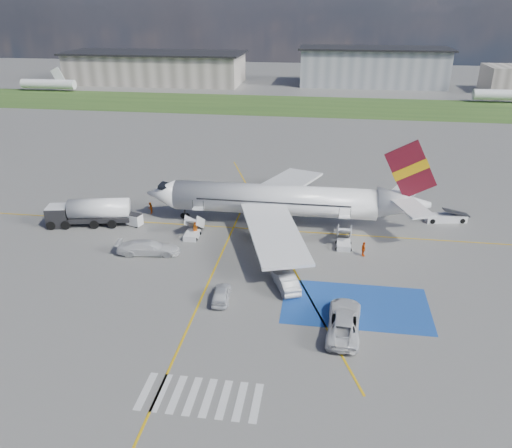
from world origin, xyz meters
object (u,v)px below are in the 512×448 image
Objects in this scene: van_white_a at (344,318)px; van_white_b at (148,246)px; airliner at (286,200)px; car_silver_b at (286,281)px; gpu_cart at (134,220)px; fuel_tanker at (90,214)px; car_silver_a at (221,294)px; belt_loader at (446,218)px.

van_white_a is 1.12× the size of van_white_b.
van_white_b is at bearing -144.45° from airliner.
van_white_a reaches higher than car_silver_b.
car_silver_b is at bearing -13.35° from gpu_cart.
fuel_tanker is at bearing -156.57° from gpu_cart.
car_silver_b is (20.90, -12.64, 0.09)m from gpu_cart.
car_silver_a is 0.69× the size of van_white_a.
airliner reaches higher than gpu_cart.
car_silver_b is (-19.48, -20.09, 0.40)m from belt_loader.
car_silver_a is (20.65, -15.16, -0.79)m from fuel_tanker.
belt_loader reaches higher than car_silver_b.
airliner is at bearing -68.14° from van_white_a.
belt_loader is (21.02, 4.24, -2.97)m from airliner.
belt_loader is 0.97× the size of van_white_a.
gpu_cart is 0.41× the size of van_white_b.
airliner reaches higher than fuel_tanker.
airliner is 6.76× the size of van_white_b.
airliner is 23.29m from van_white_a.
belt_loader is 34.45m from car_silver_a.
fuel_tanker reaches higher than car_silver_a.
belt_loader is at bearing -156.83° from car_silver_b.
fuel_tanker reaches higher than van_white_a.
gpu_cart is at bearing -170.59° from airliner.
fuel_tanker reaches higher than car_silver_b.
car_silver_b is 8.43m from van_white_a.
fuel_tanker is at bearing -47.09° from car_silver_b.
belt_loader is (40.38, 7.45, -0.31)m from gpu_cart.
van_white_b is (-16.37, 5.25, 0.24)m from car_silver_b.
car_silver_b is (26.66, -12.08, -0.68)m from fuel_tanker.
belt_loader is 1.17× the size of car_silver_b.
belt_loader is 1.40× the size of car_silver_a.
gpu_cart is (5.76, 0.57, -0.76)m from fuel_tanker.
fuel_tanker is 2.57× the size of car_silver_a.
gpu_cart is 32.61m from van_white_a.
airliner is at bearing -3.40° from fuel_tanker.
van_white_b is (-14.83, -10.60, -2.33)m from airliner.
airliner is at bearing 27.24° from gpu_cart.
belt_loader reaches higher than gpu_cart.
gpu_cart is 21.66m from car_silver_a.
fuel_tanker is at bearing -171.46° from airliner.
fuel_tanker is (-25.12, -3.77, -1.89)m from airliner.
gpu_cart is 41.07m from belt_loader.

